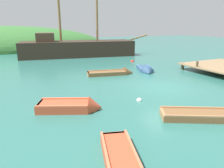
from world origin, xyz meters
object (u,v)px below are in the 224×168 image
at_px(rowboat_near_dock, 74,107).
at_px(rowboat_outer_left, 146,70).
at_px(buoy_white, 139,101).
at_px(sailing_ship, 77,50).
at_px(rowboat_far, 115,74).
at_px(rowboat_outer_right, 211,117).
at_px(buoy_red, 132,62).

bearing_deg(rowboat_near_dock, rowboat_outer_left, 59.51).
bearing_deg(rowboat_outer_left, buoy_white, -15.30).
height_order(sailing_ship, rowboat_far, sailing_ship).
distance_m(rowboat_outer_right, rowboat_near_dock, 6.34).
relative_size(rowboat_outer_right, rowboat_far, 0.95).
bearing_deg(rowboat_outer_left, rowboat_far, -69.95).
relative_size(rowboat_near_dock, rowboat_far, 0.80).
relative_size(rowboat_outer_right, rowboat_near_dock, 1.18).
bearing_deg(rowboat_outer_right, rowboat_near_dock, 174.15).
xyz_separation_m(rowboat_near_dock, rowboat_outer_left, (8.28, 5.87, -0.05)).
distance_m(rowboat_near_dock, rowboat_outer_left, 10.15).
distance_m(sailing_ship, rowboat_outer_right, 21.52).
bearing_deg(sailing_ship, rowboat_outer_right, -80.79).
bearing_deg(rowboat_far, rowboat_near_dock, -118.65).
bearing_deg(rowboat_near_dock, buoy_red, 71.79).
distance_m(rowboat_near_dock, buoy_red, 14.64).
relative_size(sailing_ship, rowboat_outer_right, 4.58).
xyz_separation_m(rowboat_near_dock, buoy_white, (3.61, -0.26, -0.14)).
relative_size(rowboat_outer_left, buoy_white, 10.92).
xyz_separation_m(rowboat_near_dock, rowboat_far, (5.18, 5.97, -0.06)).
height_order(rowboat_far, buoy_red, rowboat_far).
xyz_separation_m(rowboat_outer_right, buoy_white, (-1.62, 3.31, -0.09)).
xyz_separation_m(rowboat_outer_left, buoy_red, (1.59, 4.94, -0.09)).
height_order(rowboat_outer_right, buoy_white, rowboat_outer_right).
bearing_deg(buoy_white, rowboat_far, 75.91).
xyz_separation_m(sailing_ship, rowboat_outer_right, (-0.21, -21.51, -0.69)).
xyz_separation_m(rowboat_far, rowboat_outer_left, (3.10, -0.11, 0.01)).
bearing_deg(rowboat_outer_right, sailing_ship, 117.91).
height_order(sailing_ship, rowboat_near_dock, sailing_ship).
relative_size(buoy_white, buoy_red, 0.70).
relative_size(sailing_ship, rowboat_near_dock, 5.38).
bearing_deg(sailing_ship, rowboat_near_dock, -97.11).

